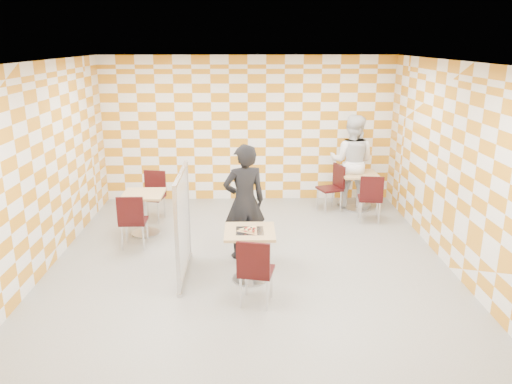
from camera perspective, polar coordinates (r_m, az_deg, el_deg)
room_shell at (r=7.53m, az=-0.82°, el=3.31°), size 7.00×7.00×7.00m
main_table at (r=7.02m, az=-0.72°, el=-6.26°), size 0.70×0.70×0.75m
second_table at (r=10.16m, az=11.67°, el=0.79°), size 0.70×0.70×0.75m
empty_table at (r=8.88m, az=-12.67°, el=-1.62°), size 0.70×0.70×0.75m
chair_main_front at (r=6.32m, az=-0.13°, el=-8.64°), size 0.50×0.51×0.92m
chair_second_front at (r=9.42m, az=12.96°, el=-0.35°), size 0.47×0.48×0.92m
chair_second_side at (r=10.02m, az=8.88°, el=0.93°), size 0.55×0.54×0.92m
chair_empty_near at (r=8.27m, az=-13.96°, el=-2.86°), size 0.43×0.44×0.92m
chair_empty_far at (r=9.60m, az=-11.63°, el=0.07°), size 0.50×0.50×0.92m
partition at (r=7.13m, az=-8.36°, el=-3.64°), size 0.08×1.38×1.55m
man_dark at (r=7.64m, az=-1.34°, el=-1.14°), size 0.75×0.59×1.81m
man_white at (r=10.23m, az=10.89°, el=3.45°), size 1.11×0.99×1.88m
pizza_on_foil at (r=6.91m, az=-0.72°, el=-4.34°), size 0.40×0.40×0.04m
sport_bottle at (r=10.12m, az=10.69°, el=2.71°), size 0.06×0.06×0.20m
soda_bottle at (r=10.18m, az=12.11°, el=2.80°), size 0.07×0.07×0.23m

